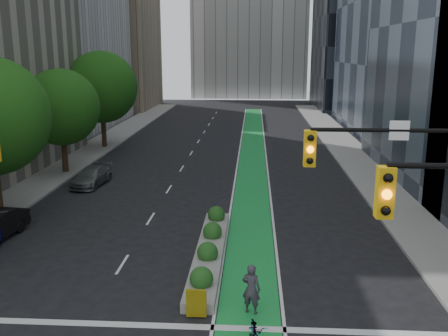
# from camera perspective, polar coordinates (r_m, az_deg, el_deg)

# --- Properties ---
(sidewalk_left) EXTENTS (3.60, 90.00, 0.15)m
(sidewalk_left) POSITION_cam_1_polar(r_m,az_deg,el_deg) (42.39, -17.20, 0.53)
(sidewalk_left) COLOR gray
(sidewalk_left) RESTS_ON ground
(sidewalk_right) EXTENTS (3.60, 90.00, 0.15)m
(sidewalk_right) POSITION_cam_1_polar(r_m,az_deg,el_deg) (40.64, 15.73, 0.09)
(sidewalk_right) COLOR gray
(sidewalk_right) RESTS_ON ground
(bike_lane_paint) EXTENTS (2.20, 70.00, 0.01)m
(bike_lane_paint) POSITION_cam_1_polar(r_m,az_deg,el_deg) (44.59, 3.26, 1.62)
(bike_lane_paint) COLOR green
(bike_lane_paint) RESTS_ON ground
(building_tan_far) EXTENTS (14.00, 16.00, 26.00)m
(building_tan_far) POSITION_cam_1_polar(r_m,az_deg,el_deg) (83.05, -13.21, 15.70)
(building_tan_far) COLOR tan
(building_tan_far) RESTS_ON ground
(building_dark_end) EXTENTS (14.00, 18.00, 28.00)m
(building_dark_end) POSITION_cam_1_polar(r_m,az_deg,el_deg) (83.56, 15.75, 16.23)
(building_dark_end) COLOR black
(building_dark_end) RESTS_ON ground
(tree_midfar) EXTENTS (5.60, 5.60, 7.76)m
(tree_midfar) POSITION_cam_1_polar(r_m,az_deg,el_deg) (38.57, -18.12, 6.60)
(tree_midfar) COLOR black
(tree_midfar) RESTS_ON ground
(tree_far) EXTENTS (6.60, 6.60, 9.00)m
(tree_far) POSITION_cam_1_polar(r_m,az_deg,el_deg) (47.91, -13.84, 8.94)
(tree_far) COLOR black
(tree_far) RESTS_ON ground
(signal_right) EXTENTS (5.82, 0.51, 7.20)m
(signal_right) POSITION_cam_1_polar(r_m,az_deg,el_deg) (15.78, 24.09, -3.30)
(signal_right) COLOR black
(signal_right) RESTS_ON ground
(median_planter) EXTENTS (1.20, 10.26, 1.10)m
(median_planter) POSITION_cam_1_polar(r_m,az_deg,el_deg) (22.52, -1.64, -9.24)
(median_planter) COLOR gray
(median_planter) RESTS_ON ground
(bicycle) EXTENTS (0.81, 1.73, 0.87)m
(bicycle) POSITION_cam_1_polar(r_m,az_deg,el_deg) (16.35, 3.65, -18.29)
(bicycle) COLOR gray
(bicycle) RESTS_ON ground
(cyclist) EXTENTS (0.77, 0.63, 1.83)m
(cyclist) POSITION_cam_1_polar(r_m,az_deg,el_deg) (17.86, 3.14, -13.64)
(cyclist) COLOR #3A3540
(cyclist) RESTS_ON ground
(parked_car_left_far) EXTENTS (2.08, 4.35, 1.22)m
(parked_car_left_far) POSITION_cam_1_polar(r_m,az_deg,el_deg) (35.26, -14.90, -0.93)
(parked_car_left_far) COLOR #545759
(parked_car_left_far) RESTS_ON ground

